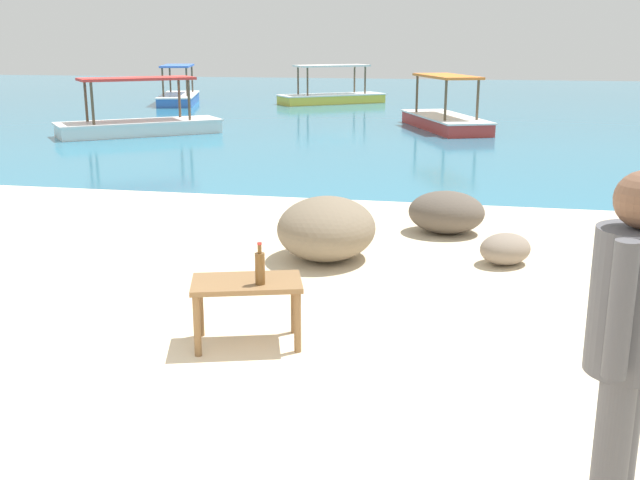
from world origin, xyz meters
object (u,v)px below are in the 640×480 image
Objects in this scene: boat_blue at (179,95)px; bottle at (260,267)px; person_standing at (628,341)px; boat_yellow at (332,95)px; low_bench_table at (247,292)px; boat_red at (445,118)px; boat_white at (139,123)px.

bottle is at bearing 7.07° from boat_blue.
boat_yellow is at bearing -54.38° from person_standing.
person_standing is 23.98m from boat_blue.
low_bench_table is 0.22× the size of boat_blue.
boat_red is at bearing 87.27° from bottle.
boat_red is at bearing 69.53° from low_bench_table.
boat_blue reaches higher than bottle.
boat_red is (0.67, 13.95, -0.34)m from bottle.
boat_white is 8.71m from boat_blue.
boat_blue is at bearing 155.03° from boat_yellow.
person_standing reaches higher than boat_yellow.
boat_yellow reaches higher than bottle.
boat_white is 0.93× the size of boat_blue.
person_standing is at bearing -58.13° from low_bench_table.
low_bench_table is 2.89× the size of bottle.
boat_white is (-2.69, -9.46, 0.00)m from boat_yellow.
bottle is 13.97m from boat_red.
low_bench_table is at bearing 154.90° from boat_red.
boat_yellow reaches higher than low_bench_table.
boat_blue is (-5.10, -1.09, 0.00)m from boat_yellow.
boat_white and boat_blue have the same top height.
boat_red is (4.11, -6.88, 0.00)m from boat_yellow.
person_standing is 15.49m from boat_white.
person_standing is 0.45× the size of boat_white.
boat_yellow is at bearing 35.75° from boat_white.
boat_yellow and boat_white have the same top height.
person_standing reaches higher than boat_blue.
boat_blue is (-2.41, 8.37, 0.00)m from boat_white.
boat_blue is (-8.54, 19.74, -0.34)m from bottle.
bottle is 0.08× the size of boat_red.
boat_red reaches higher than low_bench_table.
boat_yellow is at bearing 8.97° from boat_red.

